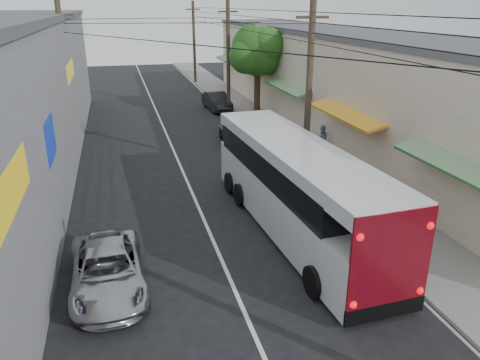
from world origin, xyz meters
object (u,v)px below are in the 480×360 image
at_px(jeepney, 108,270).
at_px(coach_bus, 295,187).
at_px(parked_car_mid, 237,131).
at_px(pedestrian_near, 298,152).
at_px(parked_suv, 272,151).
at_px(pedestrian_far, 322,140).
at_px(parked_car_far, 217,101).

bearing_deg(jeepney, coach_bus, 16.57).
relative_size(parked_car_mid, pedestrian_near, 2.38).
xyz_separation_m(coach_bus, jeepney, (-6.47, -2.22, -1.06)).
relative_size(parked_suv, pedestrian_near, 2.72).
relative_size(parked_suv, parked_car_mid, 1.14).
xyz_separation_m(coach_bus, parked_car_mid, (0.81, 11.38, -0.93)).
relative_size(coach_bus, jeepney, 2.56).
bearing_deg(pedestrian_near, jeepney, 62.65).
xyz_separation_m(pedestrian_near, pedestrian_far, (2.20, 2.16, -0.13)).
relative_size(parked_car_far, pedestrian_far, 2.60).
relative_size(coach_bus, pedestrian_near, 6.21).
height_order(jeepney, pedestrian_near, pedestrian_near).
relative_size(parked_car_far, pedestrian_near, 2.24).
height_order(parked_car_far, pedestrian_far, pedestrian_far).
height_order(coach_bus, parked_car_mid, coach_bus).
distance_m(parked_car_far, pedestrian_near, 15.07).
bearing_deg(parked_car_far, coach_bus, -98.84).
bearing_deg(pedestrian_far, parked_suv, 32.15).
xyz_separation_m(parked_suv, pedestrian_far, (3.00, 0.67, 0.18)).
height_order(coach_bus, parked_car_far, coach_bus).
xyz_separation_m(jeepney, pedestrian_far, (11.08, 10.15, 0.29)).
bearing_deg(parked_car_mid, coach_bus, -90.29).
height_order(parked_car_far, pedestrian_near, pedestrian_near).
bearing_deg(parked_suv, pedestrian_near, -57.71).
bearing_deg(coach_bus, pedestrian_near, 64.11).
height_order(jeepney, pedestrian_far, pedestrian_far).
distance_m(parked_suv, pedestrian_far, 3.08).
distance_m(parked_car_mid, pedestrian_near, 5.84).
height_order(coach_bus, pedestrian_far, coach_bus).
height_order(jeepney, parked_car_mid, parked_car_mid).
height_order(coach_bus, pedestrian_near, coach_bus).
bearing_deg(jeepney, parked_suv, 47.19).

